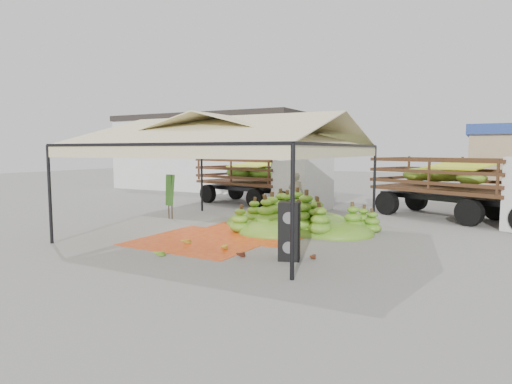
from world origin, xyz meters
The scene contains 17 objects.
ground centered at (0.00, 0.00, 0.00)m, with size 90.00×90.00×0.00m, color slate.
canopy_tent centered at (0.00, 0.00, 3.30)m, with size 8.10×8.10×4.00m.
building_white centered at (-10.00, 14.00, 2.71)m, with size 14.30×6.30×5.40m.
tarp_left centered at (-0.12, -1.51, 0.01)m, with size 3.94×3.75×0.01m, color orange.
tarp_right centered at (0.62, 0.59, 0.01)m, with size 3.87×4.07×0.01m, color orange.
banana_heap centered at (1.75, 1.75, 0.66)m, with size 6.15×5.05×1.32m, color #44841B.
hand_yellow_a centered at (-0.36, -2.11, 0.11)m, with size 0.49×0.40×0.22m, color #BB8725.
hand_yellow_b centered at (1.08, -2.34, 0.11)m, with size 0.51×0.41×0.23m, color gold.
hand_red_a centered at (1.92, -2.76, 0.10)m, with size 0.46×0.38×0.21m, color #522212.
hand_red_b centered at (3.70, -2.10, 0.09)m, with size 0.41×0.33×0.19m, color #5D2515.
hand_green centered at (-0.05, -3.70, 0.11)m, with size 0.47×0.39×0.22m, color #41811A.
hanging_bunches centered at (-0.38, -0.63, 2.62)m, with size 1.74×0.24×0.20m.
speaker_stack centered at (3.26, -2.43, 0.76)m, with size 0.68×0.63×1.52m.
banana_leaves centered at (-3.70, 1.35, 0.00)m, with size 0.96×1.36×3.70m, color #2B6A1C, non-canonical shape.
vendor centered at (0.57, 4.48, 0.95)m, with size 0.69×0.46×1.90m, color gray.
truck_left centered at (-2.21, 7.08, 1.54)m, with size 7.68×4.16×2.50m.
truck_right centered at (7.45, 6.51, 1.62)m, with size 8.02×5.57×2.62m.
Camera 1 is at (7.59, -12.50, 2.84)m, focal length 30.00 mm.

